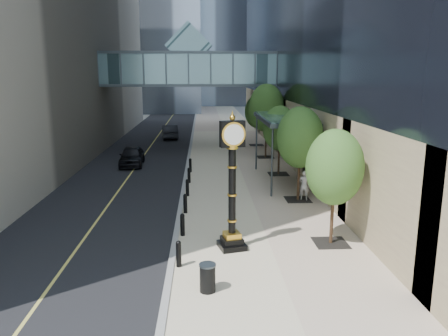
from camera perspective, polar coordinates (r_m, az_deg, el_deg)
The scene contains 13 objects.
ground at distance 15.91m, azimuth 3.97°, elevation -14.22°, with size 320.00×320.00×0.00m, color gray.
road at distance 54.86m, azimuth -8.27°, elevation 4.67°, with size 8.00×180.00×0.02m, color black.
sidewalk at distance 54.67m, azimuth 0.14°, elevation 4.80°, with size 8.00×180.00×0.06m, color beige.
curb at distance 54.62m, azimuth -4.07°, elevation 4.76°, with size 0.25×180.00×0.07m, color gray.
skywalk at distance 42.17m, azimuth -4.59°, elevation 13.03°, with size 17.00×4.20×5.80m.
entrance_canopy at distance 28.78m, azimuth 7.77°, elevation 6.34°, with size 3.00×8.00×4.38m.
bollard_row at distance 24.08m, azimuth -4.93°, elevation -3.66°, with size 0.20×16.20×0.90m.
street_trees at distance 31.74m, azimuth 6.99°, elevation 6.01°, with size 3.03×28.39×6.22m.
street_clock at distance 17.47m, azimuth 1.06°, elevation -3.21°, with size 1.24×1.24×5.47m.
trash_bin at distance 14.75m, azimuth -2.16°, elevation -14.23°, with size 0.52×0.52×0.90m, color black.
pedestrian at distance 25.04m, azimuth 10.44°, elevation -2.24°, with size 0.62×0.41×1.71m, color #BCB4AC.
car_near at distance 35.02m, azimuth -11.95°, elevation 1.56°, with size 1.76×4.39×1.49m, color black.
car_far at distance 49.09m, azimuth -7.08°, elevation 4.74°, with size 1.61×4.61×1.52m, color black.
Camera 1 is at (-1.75, -14.15, 7.07)m, focal length 35.00 mm.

